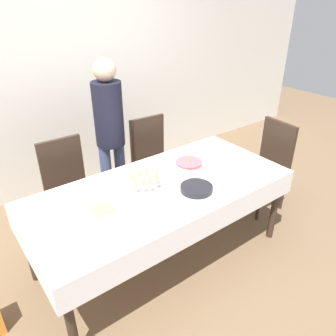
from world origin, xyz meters
The scene contains 13 objects.
ground_plane centered at (0.00, 0.00, 0.00)m, with size 12.00×12.00×0.00m, color brown.
wall_back centered at (0.00, 1.74, 1.35)m, with size 8.00×0.05×2.70m.
dining_table centered at (0.00, 0.00, 0.63)m, with size 2.13×0.98×0.73m.
dining_chair_far_left centered at (-0.47, 0.81, 0.51)m, with size 0.43×0.43×0.94m.
dining_chair_far_right centered at (0.48, 0.81, 0.51)m, with size 0.45×0.45×0.94m.
dining_chair_right_end centered at (1.38, -0.01, 0.51)m, with size 0.45×0.45×0.94m.
birthday_cake centered at (0.32, 0.04, 0.78)m, with size 0.23×0.23×0.18m.
champagne_tray centered at (-0.13, 0.04, 0.82)m, with size 0.29×0.29×0.18m.
plate_stack_main centered at (0.18, -0.22, 0.75)m, with size 0.25×0.25×0.04m.
cake_knife centered at (0.32, -0.17, 0.73)m, with size 0.30×0.03×0.00m.
fork_pile centered at (-0.48, -0.17, 0.74)m, with size 0.18×0.10×0.02m.
napkin_pile centered at (-0.52, 0.00, 0.73)m, with size 0.15×0.15×0.01m.
person_standing centered at (0.04, 0.89, 0.96)m, with size 0.28×0.28×1.59m.
Camera 1 is at (-1.30, -1.80, 2.09)m, focal length 35.00 mm.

